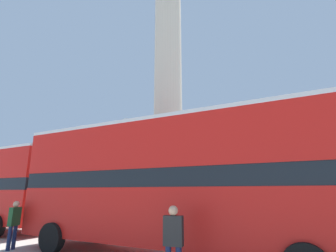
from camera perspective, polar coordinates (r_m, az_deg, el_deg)
The scene contains 7 objects.
ground_plane at distance 16.37m, azimuth -0.00°, elevation -21.23°, with size 200.00×200.00×0.00m, color #ADA89E.
monument_column at distance 17.24m, azimuth -0.00°, elevation 5.63°, with size 5.49×5.49×23.46m.
bus_b at distance 8.92m, azimuth 0.13°, elevation -11.73°, with size 11.29×3.43×4.37m.
equestrian_statue at distance 27.42m, azimuth -20.52°, elevation -14.05°, with size 4.65×4.03×6.06m.
street_lamp at distance 13.87m, azimuth -9.41°, elevation -6.68°, with size 0.51×0.51×5.88m.
pedestrian_near_lamp at distance 11.73m, azimuth -30.52°, elevation -17.58°, with size 0.33×0.48×1.70m.
pedestrian_by_plinth at distance 6.54m, azimuth 1.18°, elevation -23.53°, with size 0.48×0.28×1.73m.
Camera 1 is at (8.67, -13.73, 2.05)m, focal length 28.00 mm.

